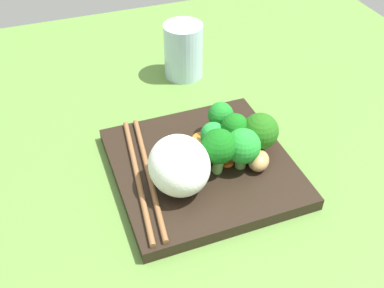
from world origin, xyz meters
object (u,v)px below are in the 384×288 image
carrot_slice_0 (202,140)px  rice_mound (179,165)px  square_plate (202,167)px  broccoli_floret_1 (243,147)px  drinking_glass (183,51)px  chopstick_pair (143,174)px

carrot_slice_0 → rice_mound: bearing=-129.0°
square_plate → broccoli_floret_1: 6.98cm
carrot_slice_0 → drinking_glass: bearing=78.1°
rice_mound → drinking_glass: (10.23, 28.06, -0.67)cm
broccoli_floret_1 → carrot_slice_0: size_ratio=2.20×
drinking_glass → rice_mound: bearing=-110.0°
drinking_glass → chopstick_pair: bearing=-120.0°
broccoli_floret_1 → square_plate: bearing=150.0°
square_plate → broccoli_floret_1: (4.58, -2.64, 4.56)cm
square_plate → chopstick_pair: 8.51cm
rice_mound → drinking_glass: size_ratio=0.90×
square_plate → drinking_glass: (5.85, 24.85, 3.91)cm
broccoli_floret_1 → drinking_glass: size_ratio=0.64×
broccoli_floret_1 → chopstick_pair: size_ratio=0.27×
rice_mound → chopstick_pair: 6.21cm
carrot_slice_0 → drinking_glass: 21.42cm
rice_mound → broccoli_floret_1: (8.96, 0.57, -0.02)cm
carrot_slice_0 → chopstick_pair: (-9.90, -3.87, 0.00)cm
square_plate → chopstick_pair: (-8.42, 0.17, 1.28)cm
square_plate → broccoli_floret_1: bearing=-30.0°
rice_mound → drinking_glass: 29.87cm
rice_mound → broccoli_floret_1: size_ratio=1.41×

